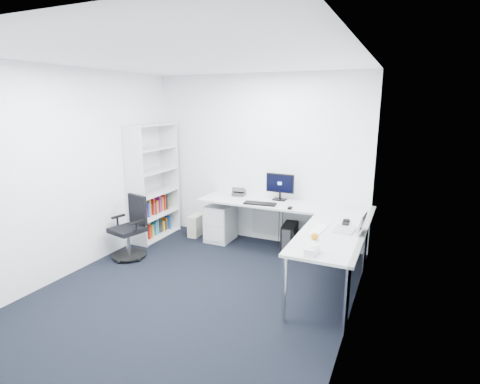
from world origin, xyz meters
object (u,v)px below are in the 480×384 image
at_px(task_chair, 127,228).
at_px(laptop, 345,221).
at_px(l_desk, 275,234).
at_px(monitor, 280,187).
at_px(bookshelf, 153,182).

bearing_deg(task_chair, laptop, 19.85).
bearing_deg(laptop, l_desk, 156.56).
relative_size(task_chair, monitor, 2.06).
bearing_deg(monitor, task_chair, -142.86).
bearing_deg(bookshelf, laptop, -10.42).
bearing_deg(laptop, monitor, 141.94).
distance_m(monitor, laptop, 1.57).
relative_size(l_desk, monitor, 5.84).
xyz_separation_m(l_desk, laptop, (1.06, -0.55, 0.50)).
height_order(l_desk, laptop, laptop).
distance_m(bookshelf, monitor, 2.12).
distance_m(bookshelf, laptop, 3.29).
distance_m(l_desk, monitor, 0.78).
bearing_deg(bookshelf, task_chair, -78.25).
bearing_deg(laptop, task_chair, -170.32).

